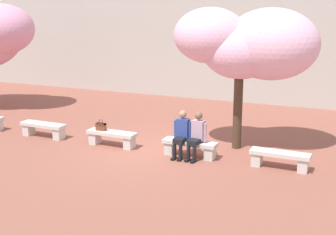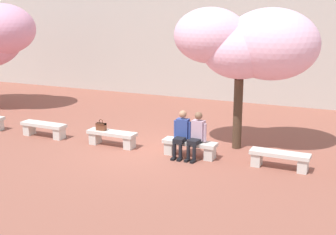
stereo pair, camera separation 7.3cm
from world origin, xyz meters
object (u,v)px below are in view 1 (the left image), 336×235
(stone_bench_east_end, at_px, (280,158))
(person_seated_right, at_px, (197,134))
(stone_bench_center, at_px, (112,137))
(stone_bench_near_east, at_px, (190,146))
(stone_bench_near_west, at_px, (43,128))
(person_seated_left, at_px, (182,132))
(handbag, at_px, (101,126))
(cherry_tree_main, at_px, (248,44))

(stone_bench_east_end, relative_size, person_seated_right, 1.19)
(stone_bench_center, bearing_deg, stone_bench_near_east, 0.00)
(stone_bench_center, bearing_deg, person_seated_right, -1.13)
(stone_bench_east_end, height_order, person_seated_right, person_seated_right)
(stone_bench_near_west, bearing_deg, stone_bench_near_east, 0.00)
(stone_bench_near_east, height_order, stone_bench_east_end, same)
(person_seated_left, relative_size, person_seated_right, 1.00)
(stone_bench_east_end, height_order, handbag, handbag)
(stone_bench_near_east, relative_size, person_seated_left, 1.19)
(stone_bench_center, bearing_deg, handbag, -178.19)
(person_seated_right, xyz_separation_m, handbag, (-3.03, 0.04, -0.12))
(stone_bench_near_west, xyz_separation_m, stone_bench_near_east, (4.93, 0.00, 0.00))
(stone_bench_near_west, distance_m, handbag, 2.13)
(person_seated_left, height_order, handbag, person_seated_left)
(stone_bench_center, distance_m, stone_bench_near_east, 2.47)
(handbag, bearing_deg, stone_bench_center, 1.81)
(stone_bench_center, height_order, person_seated_left, person_seated_left)
(stone_bench_near_west, distance_m, cherry_tree_main, 6.84)
(stone_bench_near_west, relative_size, stone_bench_near_east, 1.00)
(person_seated_right, height_order, handbag, person_seated_right)
(stone_bench_east_end, height_order, person_seated_left, person_seated_left)
(handbag, relative_size, cherry_tree_main, 0.08)
(stone_bench_near_east, xyz_separation_m, cherry_tree_main, (1.20, 1.32, 2.74))
(stone_bench_near_east, xyz_separation_m, stone_bench_east_end, (2.47, 0.00, 0.00))
(handbag, bearing_deg, person_seated_left, -0.94)
(stone_bench_near_west, relative_size, handbag, 4.53)
(person_seated_right, bearing_deg, person_seated_left, -179.91)
(person_seated_right, xyz_separation_m, cherry_tree_main, (0.98, 1.38, 2.34))
(person_seated_right, bearing_deg, stone_bench_east_end, 1.35)
(stone_bench_east_end, bearing_deg, person_seated_left, -178.86)
(stone_bench_near_east, relative_size, stone_bench_east_end, 1.00)
(stone_bench_near_east, bearing_deg, cherry_tree_main, 47.84)
(stone_bench_near_east, bearing_deg, person_seated_right, -13.69)
(stone_bench_near_west, distance_m, stone_bench_east_end, 7.40)
(stone_bench_east_end, relative_size, handbag, 4.53)
(person_seated_left, xyz_separation_m, person_seated_right, (0.44, 0.00, 0.00))
(stone_bench_near_west, distance_m, person_seated_right, 5.16)
(stone_bench_near_west, distance_m, stone_bench_near_east, 4.93)
(stone_bench_center, distance_m, person_seated_right, 2.71)
(stone_bench_near_east, bearing_deg, stone_bench_near_west, 180.00)
(stone_bench_east_end, distance_m, person_seated_left, 2.72)
(stone_bench_near_west, height_order, stone_bench_near_east, same)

